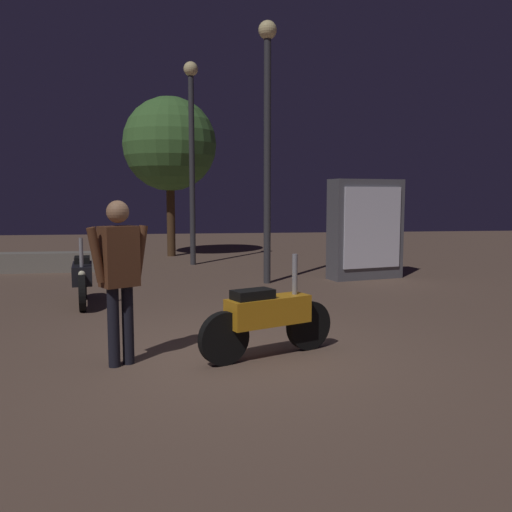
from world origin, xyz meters
TOP-DOWN VIEW (x-y plane):
  - ground_plane at (0.00, 0.00)m, footprint 40.00×40.00m
  - motorcycle_orange_foreground at (0.35, -0.09)m, footprint 1.55×0.77m
  - motorcycle_black_parked_left at (-2.16, 3.18)m, footprint 0.45×1.66m
  - person_rider_beside at (-1.20, -0.18)m, footprint 0.61×0.43m
  - streetlamp_near at (-0.29, 8.18)m, footprint 0.36×0.36m
  - streetlamp_far at (1.13, 4.95)m, footprint 0.36×0.36m
  - tree_left_bg at (-0.88, 10.31)m, footprint 2.68×2.68m
  - kiosk_billboard at (3.30, 5.29)m, footprint 1.67×0.88m
  - planter_wall_low at (-4.09, 7.27)m, footprint 3.35×0.50m

SIDE VIEW (x-z plane):
  - ground_plane at x=0.00m, z-range 0.00..0.00m
  - planter_wall_low at x=-4.09m, z-range 0.00..0.45m
  - motorcycle_orange_foreground at x=0.35m, z-range -0.12..0.99m
  - motorcycle_black_parked_left at x=-2.16m, z-range -0.12..0.99m
  - person_rider_beside at x=-1.20m, z-range 0.17..1.87m
  - kiosk_billboard at x=3.30m, z-range 0.00..2.10m
  - streetlamp_near at x=-0.29m, z-range 0.68..5.74m
  - tree_left_bg at x=-0.88m, z-range 0.94..5.52m
  - streetlamp_far at x=1.13m, z-range 0.68..5.79m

